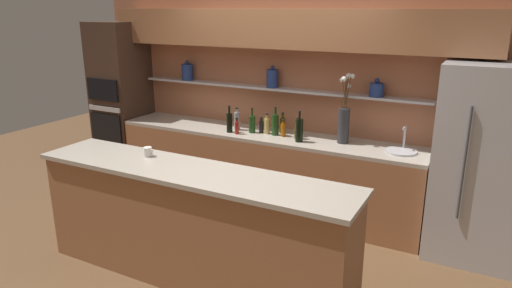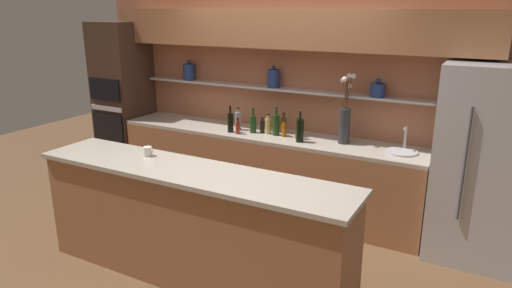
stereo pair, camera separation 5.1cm
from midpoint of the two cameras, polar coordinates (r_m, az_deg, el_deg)
ground_plane at (r=4.56m, az=-5.10°, el=-13.84°), size 12.00×12.00×0.00m
back_wall_unit at (r=5.33m, az=3.48°, el=8.45°), size 5.20×0.44×2.60m
back_counter_unit at (r=5.40m, az=0.71°, el=-3.37°), size 3.68×0.62×0.92m
island_counter at (r=4.03m, az=-8.38°, el=-10.00°), size 2.92×0.61×1.02m
refrigerator at (r=4.68m, az=26.40°, el=-2.32°), size 0.87×0.73×1.85m
oven_tower at (r=6.47m, az=-16.64°, el=4.93°), size 0.60×0.64×2.14m
flower_vase at (r=4.91m, az=10.65°, el=3.10°), size 0.15×0.19×0.74m
sink_fixture at (r=4.78m, az=17.42°, el=-0.71°), size 0.31×0.31×0.25m
bottle_sauce_0 at (r=5.26m, az=0.40°, el=2.26°), size 0.05×0.05×0.19m
bottle_oil_1 at (r=5.26m, az=3.06°, el=2.41°), size 0.06×0.06×0.24m
bottle_wine_2 at (r=5.26m, az=-0.77°, el=2.55°), size 0.07×0.07×0.29m
bottle_wine_3 at (r=4.91m, az=5.14°, el=1.75°), size 0.08×0.08×0.34m
bottle_wine_4 at (r=5.16m, az=2.14°, el=2.46°), size 0.08×0.08×0.33m
bottle_sauce_5 at (r=5.12m, az=3.14°, el=1.83°), size 0.06×0.06×0.19m
bottle_oil_6 at (r=5.03m, az=4.92°, el=1.70°), size 0.07×0.07×0.24m
bottle_spirit_7 at (r=5.22m, az=1.10°, el=2.35°), size 0.06×0.06×0.24m
bottle_sauce_8 at (r=5.13m, az=5.02°, el=1.78°), size 0.05×0.05×0.18m
bottle_sauce_9 at (r=5.21m, az=-2.69°, el=2.13°), size 0.05×0.05×0.19m
bottle_wine_10 at (r=5.29m, az=-3.62°, el=2.73°), size 0.07×0.07×0.31m
bottle_spirit_11 at (r=5.39m, az=-2.66°, el=2.94°), size 0.07×0.07×0.27m
coffee_mug at (r=4.23m, az=-13.71°, el=-0.96°), size 0.10×0.08×0.09m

